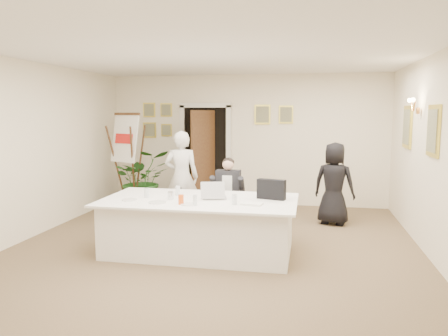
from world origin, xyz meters
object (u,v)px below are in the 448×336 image
standing_man (182,177)px  laptop_bag (271,189)px  seated_man (228,195)px  potted_palm (143,180)px  oj_glass (181,200)px  conference_table (199,225)px  laptop (215,189)px  flip_chart (130,166)px  paper_stack (252,204)px  steel_jug (171,196)px  standing_woman (334,184)px

standing_man → laptop_bag: size_ratio=4.13×
seated_man → potted_palm: (-2.04, 1.40, -0.02)m
standing_man → potted_palm: standing_man is taller
oj_glass → seated_man: bearing=76.5°
conference_table → laptop: size_ratio=7.68×
flip_chart → potted_palm: 0.38m
flip_chart → laptop_bag: size_ratio=4.82×
flip_chart → oj_glass: 3.42m
seated_man → standing_man: 1.08m
conference_table → oj_glass: bearing=-110.8°
standing_man → laptop_bag: bearing=130.7°
seated_man → laptop_bag: 1.24m
laptop → laptop_bag: laptop_bag is taller
laptop_bag → paper_stack: 0.50m
laptop → paper_stack: bearing=-44.2°
steel_jug → seated_man: bearing=63.7°
standing_woman → potted_palm: bearing=8.8°
seated_man → steel_jug: seated_man is taller
laptop → steel_jug: (-0.59, -0.21, -0.08)m
paper_stack → oj_glass: size_ratio=2.08×
potted_palm → oj_glass: bearing=-59.8°
steel_jug → laptop: bearing=19.5°
standing_woman → laptop: (-1.76, -1.89, 0.18)m
standing_woman → laptop_bag: (-0.96, -1.81, 0.18)m
potted_palm → laptop_bag: 3.67m
conference_table → potted_palm: 3.11m
laptop → flip_chart: bearing=120.6°
seated_man → standing_man: size_ratio=0.76×
paper_stack → steel_jug: bearing=173.6°
laptop → laptop_bag: (0.80, 0.09, 0.00)m
conference_table → laptop: 0.57m
conference_table → oj_glass: oj_glass is taller
flip_chart → paper_stack: bearing=-42.8°
flip_chart → laptop: size_ratio=5.44×
laptop → potted_palm: bearing=116.4°
standing_man → paper_stack: bearing=119.3°
seated_man → steel_jug: (-0.60, -1.21, 0.19)m
oj_glass → standing_man: bearing=106.4°
paper_stack → flip_chart: bearing=137.2°
conference_table → standing_woman: standing_woman is taller
conference_table → laptop_bag: size_ratio=6.80×
seated_man → laptop: 1.04m
flip_chart → potted_palm: flip_chart is taller
potted_palm → standing_woman: bearing=-7.5°
potted_palm → paper_stack: potted_palm is taller
laptop_bag → paper_stack: (-0.22, -0.43, -0.13)m
standing_man → paper_stack: (1.52, -1.84, -0.05)m
laptop_bag → steel_jug: (-1.39, -0.29, -0.09)m
standing_man → flip_chart: bearing=-41.8°
potted_palm → laptop_bag: (2.84, -2.31, 0.30)m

